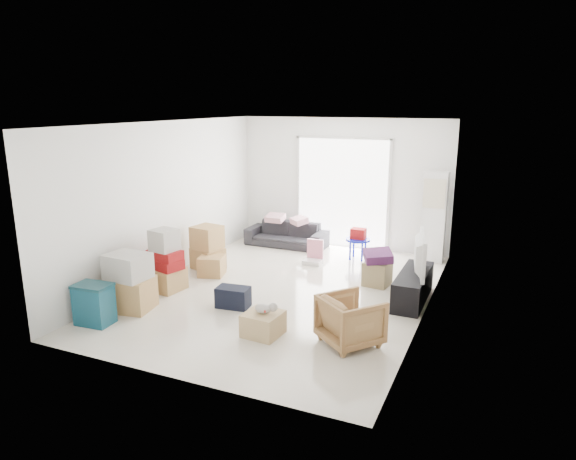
# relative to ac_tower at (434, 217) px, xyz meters

# --- Properties ---
(room_shell) EXTENTS (4.98, 6.48, 3.18)m
(room_shell) POSITION_rel_ac_tower_xyz_m (-1.95, -2.65, 0.48)
(room_shell) COLOR white
(room_shell) RESTS_ON ground
(sliding_door) EXTENTS (2.10, 0.04, 2.33)m
(sliding_door) POSITION_rel_ac_tower_xyz_m (-1.95, 0.33, 0.37)
(sliding_door) COLOR white
(sliding_door) RESTS_ON room_shell
(ac_tower) EXTENTS (0.45, 0.30, 1.75)m
(ac_tower) POSITION_rel_ac_tower_xyz_m (0.00, 0.00, 0.00)
(ac_tower) COLOR silver
(ac_tower) RESTS_ON room_shell
(tv_console) EXTENTS (0.41, 1.38, 0.46)m
(tv_console) POSITION_rel_ac_tower_xyz_m (0.05, -2.24, -0.65)
(tv_console) COLOR black
(tv_console) RESTS_ON room_shell
(television) EXTENTS (0.81, 1.16, 0.14)m
(television) POSITION_rel_ac_tower_xyz_m (0.05, -2.24, -0.35)
(television) COLOR black
(television) RESTS_ON tv_console
(sofa) EXTENTS (1.74, 0.51, 0.68)m
(sofa) POSITION_rel_ac_tower_xyz_m (-3.01, -0.15, -0.54)
(sofa) COLOR #242529
(sofa) RESTS_ON room_shell
(pillow_left) EXTENTS (0.38, 0.30, 0.12)m
(pillow_left) POSITION_rel_ac_tower_xyz_m (-3.27, -0.18, -0.14)
(pillow_left) COLOR #C8919E
(pillow_left) RESTS_ON sofa
(pillow_right) EXTENTS (0.40, 0.39, 0.11)m
(pillow_right) POSITION_rel_ac_tower_xyz_m (-2.70, -0.20, -0.14)
(pillow_right) COLOR #C8919E
(pillow_right) RESTS_ON sofa
(armchair) EXTENTS (0.93, 0.93, 0.70)m
(armchair) POSITION_rel_ac_tower_xyz_m (-0.41, -4.03, -0.52)
(armchair) COLOR #A77D4A
(armchair) RESTS_ON room_shell
(storage_bins) EXTENTS (0.52, 0.39, 0.58)m
(storage_bins) POSITION_rel_ac_tower_xyz_m (-3.85, -4.87, -0.58)
(storage_bins) COLOR navy
(storage_bins) RESTS_ON room_shell
(box_stack_a) EXTENTS (0.72, 0.63, 0.86)m
(box_stack_a) POSITION_rel_ac_tower_xyz_m (-3.75, -4.26, -0.47)
(box_stack_a) COLOR #B38150
(box_stack_a) RESTS_ON room_shell
(box_stack_b) EXTENTS (0.63, 0.56, 1.02)m
(box_stack_b) POSITION_rel_ac_tower_xyz_m (-3.75, -3.37, -0.43)
(box_stack_b) COLOR #B38150
(box_stack_b) RESTS_ON room_shell
(box_stack_c) EXTENTS (0.65, 0.59, 0.81)m
(box_stack_c) POSITION_rel_ac_tower_xyz_m (-3.72, -2.16, -0.48)
(box_stack_c) COLOR #B38150
(box_stack_c) RESTS_ON room_shell
(loose_box) EXTENTS (0.52, 0.52, 0.35)m
(loose_box) POSITION_rel_ac_tower_xyz_m (-3.45, -2.45, -0.70)
(loose_box) COLOR #B38150
(loose_box) RESTS_ON room_shell
(duffel_bag) EXTENTS (0.52, 0.34, 0.31)m
(duffel_bag) POSITION_rel_ac_tower_xyz_m (-2.38, -3.58, -0.72)
(duffel_bag) COLOR black
(duffel_bag) RESTS_ON room_shell
(ottoman) EXTENTS (0.46, 0.46, 0.41)m
(ottoman) POSITION_rel_ac_tower_xyz_m (-0.63, -1.77, -0.67)
(ottoman) COLOR #8F7A53
(ottoman) RESTS_ON room_shell
(blanket) EXTENTS (0.59, 0.59, 0.14)m
(blanket) POSITION_rel_ac_tower_xyz_m (-0.63, -1.77, -0.40)
(blanket) COLOR #4E1F4E
(blanket) RESTS_ON ottoman
(kids_table) EXTENTS (0.49, 0.49, 0.62)m
(kids_table) POSITION_rel_ac_tower_xyz_m (-1.34, -0.47, -0.44)
(kids_table) COLOR #0F19B2
(kids_table) RESTS_ON room_shell
(toy_walker) EXTENTS (0.35, 0.31, 0.46)m
(toy_walker) POSITION_rel_ac_tower_xyz_m (-2.03, -1.09, -0.75)
(toy_walker) COLOR silver
(toy_walker) RESTS_ON room_shell
(wood_crate) EXTENTS (0.50, 0.50, 0.31)m
(wood_crate) POSITION_rel_ac_tower_xyz_m (-1.54, -4.25, -0.72)
(wood_crate) COLOR tan
(wood_crate) RESTS_ON room_shell
(plush_bunny) EXTENTS (0.31, 0.17, 0.16)m
(plush_bunny) POSITION_rel_ac_tower_xyz_m (-1.51, -4.24, -0.49)
(plush_bunny) COLOR #B2ADA8
(plush_bunny) RESTS_ON wood_crate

